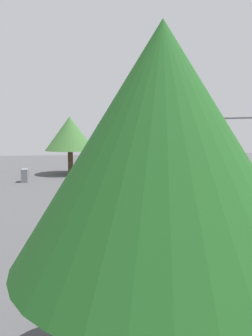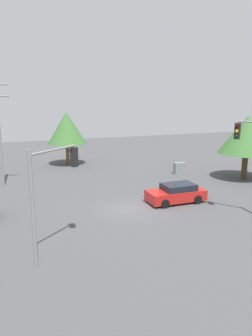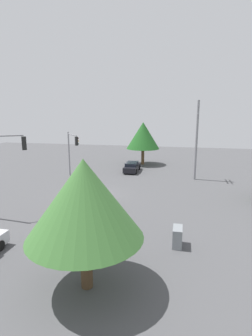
# 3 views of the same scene
# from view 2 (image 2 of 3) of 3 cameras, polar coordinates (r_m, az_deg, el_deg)

# --- Properties ---
(ground_plane) EXTENTS (80.00, 80.00, 0.00)m
(ground_plane) POSITION_cam_2_polar(r_m,az_deg,el_deg) (24.05, 0.80, -7.13)
(ground_plane) COLOR #4C4C4F
(sedan_red) EXTENTS (4.47, 2.06, 1.45)m
(sedan_red) POSITION_cam_2_polar(r_m,az_deg,el_deg) (25.59, 8.75, -4.39)
(sedan_red) COLOR red
(sedan_red) RESTS_ON ground_plane
(traffic_signal_cross) EXTENTS (2.77, 2.47, 5.73)m
(traffic_signal_cross) POSITION_cam_2_polar(r_m,az_deg,el_deg) (16.56, -12.84, -2.35)
(traffic_signal_cross) COLOR gray
(traffic_signal_cross) RESTS_ON ground_plane
(electrical_cabinet) EXTENTS (1.20, 0.58, 1.21)m
(electrical_cabinet) POSITION_cam_2_polar(r_m,az_deg,el_deg) (34.85, 9.29, -0.04)
(electrical_cabinet) COLOR gray
(electrical_cabinet) RESTS_ON ground_plane
(tree_left) EXTENTS (4.49, 4.49, 6.22)m
(tree_left) POSITION_cam_2_polar(r_m,az_deg,el_deg) (39.08, -10.29, 6.87)
(tree_left) COLOR brown
(tree_left) RESTS_ON ground_plane
(tree_right) EXTENTS (5.38, 5.38, 6.23)m
(tree_right) POSITION_cam_2_polar(r_m,az_deg,el_deg) (33.77, 20.33, 5.45)
(tree_right) COLOR #4C3823
(tree_right) RESTS_ON ground_plane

